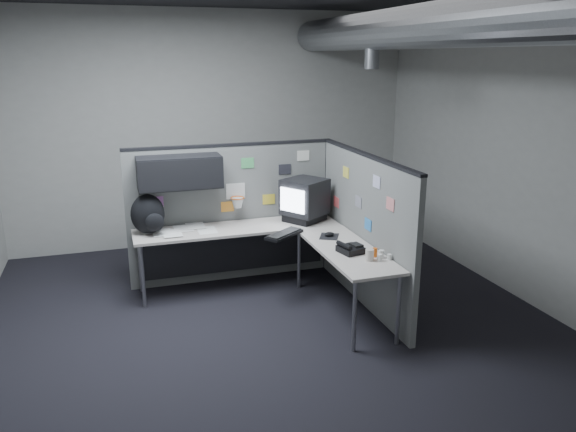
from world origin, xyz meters
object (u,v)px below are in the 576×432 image
object	(u,v)px
phone	(350,249)
backpack	(148,215)
monitor	(305,200)
desk	(265,242)
keyboard	(284,234)

from	to	relation	value
phone	backpack	bearing A→B (deg)	143.38
monitor	backpack	world-z (taller)	monitor
desk	monitor	distance (m)	0.73
monitor	keyboard	xyz separation A→B (m)	(-0.40, -0.49, -0.23)
monitor	phone	size ratio (longest dim) A/B	2.25
monitor	keyboard	world-z (taller)	monitor
desk	keyboard	distance (m)	0.29
monitor	phone	xyz separation A→B (m)	(0.06, -1.19, -0.21)
keyboard	phone	distance (m)	0.84
desk	keyboard	xyz separation A→B (m)	(0.16, -0.19, 0.14)
desk	monitor	xyz separation A→B (m)	(0.56, 0.29, 0.37)
desk	phone	distance (m)	1.10
desk	monitor	bearing A→B (deg)	27.81
backpack	desk	bearing A→B (deg)	-17.93
keyboard	monitor	bearing A→B (deg)	59.48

